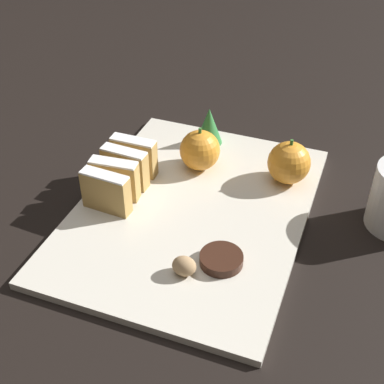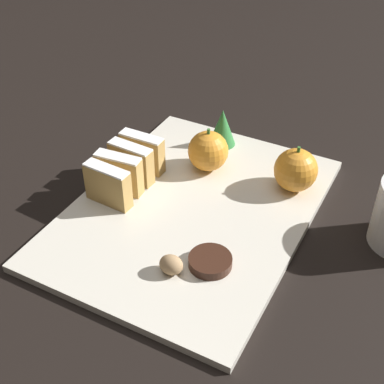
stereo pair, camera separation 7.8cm
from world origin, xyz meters
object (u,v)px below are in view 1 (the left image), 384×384
object	(u,v)px
orange_near	(200,150)
orange_far	(289,163)
walnut	(184,266)
chocolate_cookie	(221,259)

from	to	relation	value
orange_near	orange_far	distance (m)	0.14
orange_near	walnut	bearing A→B (deg)	-74.80
walnut	orange_far	bearing A→B (deg)	72.13
orange_far	chocolate_cookie	size ratio (longest dim) A/B	1.30
walnut	chocolate_cookie	xyz separation A→B (m)	(0.04, 0.03, -0.01)
orange_near	chocolate_cookie	size ratio (longest dim) A/B	1.27
orange_far	chocolate_cookie	distance (m)	0.22
orange_near	walnut	size ratio (longest dim) A/B	2.29
orange_far	walnut	xyz separation A→B (m)	(-0.08, -0.25, -0.02)
orange_near	walnut	xyz separation A→B (m)	(0.06, -0.23, -0.02)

